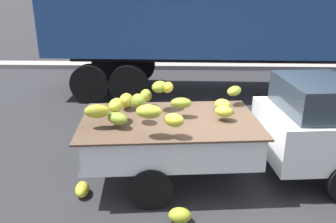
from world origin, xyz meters
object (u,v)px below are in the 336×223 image
(pickup_truck, at_px, (286,128))
(fallen_banana_bunch_near_tailgate, at_px, (82,189))
(fallen_banana_bunch_by_wheel, at_px, (180,215))
(semi_trailer, at_px, (255,7))

(pickup_truck, relative_size, fallen_banana_bunch_near_tailgate, 14.49)
(fallen_banana_bunch_near_tailgate, relative_size, fallen_banana_bunch_by_wheel, 1.11)
(fallen_banana_bunch_by_wheel, bearing_deg, fallen_banana_bunch_near_tailgate, 158.32)
(pickup_truck, bearing_deg, fallen_banana_bunch_near_tailgate, -172.57)
(pickup_truck, xyz_separation_m, fallen_banana_bunch_by_wheel, (-1.76, -1.35, -0.78))
(semi_trailer, xyz_separation_m, fallen_banana_bunch_by_wheel, (-2.11, -6.37, -2.43))
(pickup_truck, height_order, fallen_banana_bunch_by_wheel, pickup_truck)
(semi_trailer, bearing_deg, fallen_banana_bunch_near_tailgate, -121.71)
(semi_trailer, distance_m, fallen_banana_bunch_near_tailgate, 7.24)
(fallen_banana_bunch_by_wheel, bearing_deg, pickup_truck, 37.57)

